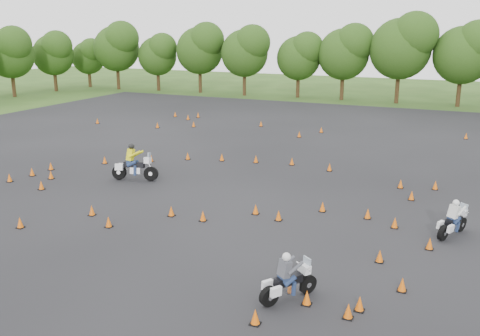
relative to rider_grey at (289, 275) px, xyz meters
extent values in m
plane|color=#2D5119|center=(-6.02, 5.88, -0.83)|extent=(140.00, 140.00, 0.00)
plane|color=black|center=(-6.02, 11.88, -0.83)|extent=(62.00, 62.00, 0.00)
cone|color=#DA5909|center=(-12.37, 1.21, -0.60)|extent=(0.26, 0.26, 0.45)
cone|color=#DA5909|center=(-5.20, 15.92, -0.60)|extent=(0.26, 0.26, 0.45)
cone|color=#DA5909|center=(3.70, 5.86, -0.60)|extent=(0.26, 0.26, 0.45)
cone|color=#DA5909|center=(-7.38, 24.18, -0.60)|extent=(0.26, 0.26, 0.45)
cone|color=#DA5909|center=(-16.86, 24.69, -0.60)|extent=(0.26, 0.26, 0.45)
cone|color=#DA5909|center=(-21.00, 28.63, -0.60)|extent=(0.26, 0.26, 0.45)
cone|color=#DA5909|center=(-7.45, 15.55, -0.60)|extent=(0.26, 0.26, 0.45)
cone|color=#DA5909|center=(-16.54, 7.53, -0.60)|extent=(0.26, 0.26, 0.45)
cone|color=#DA5909|center=(2.35, 11.80, -0.60)|extent=(0.26, 0.26, 0.45)
cone|color=#DA5909|center=(3.27, 14.12, -0.60)|extent=(0.26, 0.26, 0.45)
cone|color=#DA5909|center=(-10.59, 3.68, -0.60)|extent=(0.26, 0.26, 0.45)
cone|color=#DA5909|center=(-17.98, 7.59, -0.60)|extent=(0.26, 0.26, 0.45)
cone|color=#DA5909|center=(1.97, -0.35, -0.60)|extent=(0.26, 0.26, 0.45)
cone|color=#DA5909|center=(2.19, 0.21, -0.60)|extent=(0.26, 0.26, 0.45)
cone|color=#DA5909|center=(-18.20, 6.16, -0.60)|extent=(0.26, 0.26, 0.45)
cone|color=#DA5909|center=(1.57, 13.64, -0.60)|extent=(0.26, 0.26, 0.45)
cone|color=#DA5909|center=(2.15, 3.93, -0.60)|extent=(0.26, 0.26, 0.45)
cone|color=#DA5909|center=(-15.95, 11.54, -0.60)|extent=(0.26, 0.26, 0.45)
cone|color=#DA5909|center=(-19.04, 27.62, -0.60)|extent=(0.26, 0.26, 0.45)
cone|color=#DA5909|center=(0.63, -0.08, -0.60)|extent=(0.26, 0.26, 0.45)
cone|color=#DA5909|center=(-9.60, 15.13, -0.60)|extent=(0.26, 0.26, 0.45)
cone|color=#DA5909|center=(-7.26, 5.05, -0.60)|extent=(0.26, 0.26, 0.45)
cone|color=#DA5909|center=(-17.93, 9.02, -0.60)|extent=(0.26, 0.26, 0.45)
cone|color=#DA5909|center=(-13.59, 13.13, -0.60)|extent=(0.26, 0.26, 0.45)
cone|color=#DA5909|center=(0.88, 8.30, -0.60)|extent=(0.26, 0.26, 0.45)
cone|color=#DA5909|center=(-15.56, 5.77, -0.60)|extent=(0.26, 0.26, 0.45)
cone|color=#DA5909|center=(-2.73, 15.49, -0.60)|extent=(0.26, 0.26, 0.45)
cone|color=#DA5909|center=(-0.39, -1.75, -0.60)|extent=(0.26, 0.26, 0.45)
cone|color=#DA5909|center=(-5.67, 5.07, -0.60)|extent=(0.26, 0.26, 0.45)
cone|color=#DA5909|center=(-2.66, 6.48, -0.60)|extent=(0.26, 0.26, 0.45)
cone|color=#DA5909|center=(-6.33, 26.68, -0.60)|extent=(0.26, 0.26, 0.45)
cone|color=#DA5909|center=(-11.74, 14.54, -0.60)|extent=(0.26, 0.26, 0.45)
cone|color=#DA5909|center=(2.15, 7.63, -0.60)|extent=(0.26, 0.26, 0.45)
cone|color=#DA5909|center=(-1.20, 8.40, -0.60)|extent=(0.26, 0.26, 0.45)
cone|color=#DA5909|center=(-9.00, 2.80, -0.60)|extent=(0.26, 0.26, 0.45)
cone|color=#DA5909|center=(-18.79, 29.09, -0.60)|extent=(0.26, 0.26, 0.45)
cone|color=#DA5909|center=(-19.43, 23.08, -0.60)|extent=(0.26, 0.26, 0.45)
cone|color=#DA5909|center=(3.20, 1.99, -0.60)|extent=(0.26, 0.26, 0.45)
cone|color=#DA5909|center=(-3.89, 6.83, -0.60)|extent=(0.26, 0.26, 0.45)
cone|color=#DA5909|center=(-25.33, 22.69, -0.60)|extent=(0.26, 0.26, 0.45)
cone|color=#DA5909|center=(4.35, 28.67, -0.60)|extent=(0.26, 0.26, 0.45)
cone|color=#DA5909|center=(-11.77, 27.27, -0.60)|extent=(0.26, 0.26, 0.45)
camera|label=1|loc=(4.74, -14.43, 7.47)|focal=40.00mm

